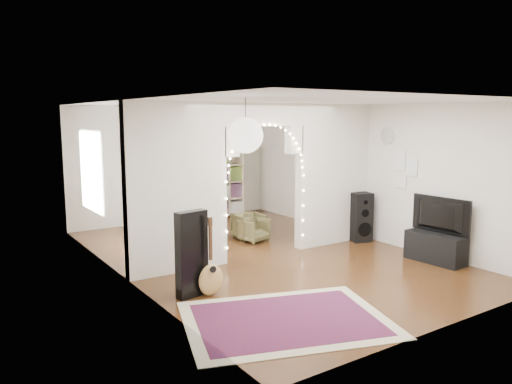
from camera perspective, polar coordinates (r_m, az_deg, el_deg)
floor at (r=9.04m, az=0.78°, el=-7.21°), size 7.50×7.50×0.00m
ceiling at (r=8.70m, az=0.81°, el=10.17°), size 5.00×7.50×0.02m
wall_back at (r=12.02m, az=-9.44°, el=3.18°), size 5.00×0.02×2.70m
wall_front at (r=6.10m, az=21.26°, el=-2.48°), size 5.00×0.02×2.70m
wall_left at (r=7.64m, az=-14.83°, el=-0.05°), size 0.02×7.50×2.70m
wall_right at (r=10.38m, az=12.23°, el=2.26°), size 0.02×7.50×2.70m
divider_wall at (r=8.76m, az=0.79°, el=1.80°), size 5.00×0.20×2.70m
fairy_lights at (r=8.64m, az=1.29°, el=2.54°), size 1.64×0.04×1.60m
window at (r=9.34m, az=-18.32°, el=2.25°), size 0.04×1.20×1.40m
wall_clock at (r=9.91m, az=14.79°, el=6.23°), size 0.03×0.31×0.31m
picture_frames at (r=9.69m, az=16.43°, el=2.55°), size 0.02×0.50×0.70m
paper_lantern at (r=5.65m, az=-1.21°, el=6.46°), size 0.40×0.40×0.40m
ceiling_fan at (r=10.40m, az=-5.54°, el=8.22°), size 1.10×1.10×0.30m
area_rug at (r=6.29m, az=3.46°, el=-14.35°), size 2.91×2.52×0.02m
guitar_case at (r=6.93m, az=-7.37°, el=-7.05°), size 0.48×0.23×1.20m
acoustic_guitar at (r=6.97m, az=-5.19°, el=-8.55°), size 0.39×0.17×0.94m
tabby_cat at (r=8.09m, az=-6.31°, el=-8.16°), size 0.23×0.50×0.33m
floor_speaker at (r=10.13m, az=11.92°, el=-2.84°), size 0.46×0.42×0.98m
media_console at (r=9.08m, az=19.82°, el=-6.01°), size 0.45×1.02×0.50m
tv at (r=8.96m, az=20.00°, el=-2.55°), size 0.20×1.08×0.62m
bookcase at (r=12.24m, az=-5.17°, el=1.06°), size 1.72×1.03×1.73m
dining_table at (r=9.83m, az=-7.72°, el=-1.91°), size 1.27×0.91×0.76m
flower_vase at (r=9.80m, az=-7.74°, el=-0.94°), size 0.20×0.20×0.19m
dining_chair_left at (r=10.15m, az=-0.83°, el=-3.93°), size 0.60×0.61×0.52m
dining_chair_right at (r=9.94m, az=-0.23°, el=-4.37°), size 0.59×0.60×0.46m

